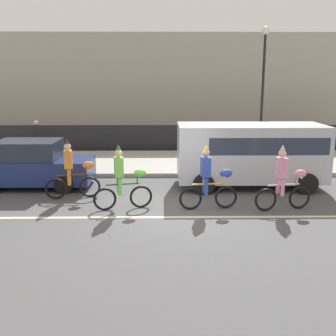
# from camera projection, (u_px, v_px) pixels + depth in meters

# --- Properties ---
(ground_plane) EXTENTS (80.00, 80.00, 0.00)m
(ground_plane) POSITION_uv_depth(u_px,v_px,m) (176.00, 211.00, 11.24)
(ground_plane) COLOR #4C4C4F
(road_centre_line) EXTENTS (36.00, 0.14, 0.01)m
(road_centre_line) POSITION_uv_depth(u_px,v_px,m) (177.00, 217.00, 10.75)
(road_centre_line) COLOR beige
(road_centre_line) RESTS_ON ground
(sidewalk_curb) EXTENTS (60.00, 5.00, 0.15)m
(sidewalk_curb) POSITION_uv_depth(u_px,v_px,m) (172.00, 162.00, 17.56)
(sidewalk_curb) COLOR #9E9B93
(sidewalk_curb) RESTS_ON ground
(fence_line) EXTENTS (40.00, 0.08, 1.40)m
(fence_line) POSITION_uv_depth(u_px,v_px,m) (170.00, 139.00, 20.25)
(fence_line) COLOR black
(fence_line) RESTS_ON ground
(building_backdrop) EXTENTS (28.00, 8.00, 6.47)m
(building_backdrop) POSITION_uv_depth(u_px,v_px,m) (125.00, 86.00, 28.04)
(building_backdrop) COLOR #B2A899
(building_backdrop) RESTS_ON ground
(parade_cyclist_orange) EXTENTS (1.70, 0.54, 1.92)m
(parade_cyclist_orange) POSITION_uv_depth(u_px,v_px,m) (73.00, 172.00, 12.30)
(parade_cyclist_orange) COLOR black
(parade_cyclist_orange) RESTS_ON ground
(parade_cyclist_lime) EXTENTS (1.69, 0.57, 1.92)m
(parade_cyclist_lime) POSITION_uv_depth(u_px,v_px,m) (123.00, 181.00, 11.25)
(parade_cyclist_lime) COLOR black
(parade_cyclist_lime) RESTS_ON ground
(parade_cyclist_cobalt) EXTENTS (1.72, 0.51, 1.92)m
(parade_cyclist_cobalt) POSITION_uv_depth(u_px,v_px,m) (209.00, 181.00, 11.26)
(parade_cyclist_cobalt) COLOR black
(parade_cyclist_cobalt) RESTS_ON ground
(parade_cyclist_pink) EXTENTS (1.70, 0.54, 1.92)m
(parade_cyclist_pink) POSITION_uv_depth(u_px,v_px,m) (284.00, 182.00, 11.18)
(parade_cyclist_pink) COLOR black
(parade_cyclist_pink) RESTS_ON ground
(parked_van_silver) EXTENTS (5.00, 2.22, 2.18)m
(parked_van_silver) POSITION_uv_depth(u_px,v_px,m) (252.00, 150.00, 13.62)
(parked_van_silver) COLOR silver
(parked_van_silver) RESTS_ON ground
(parked_car_navy) EXTENTS (4.10, 1.92, 1.64)m
(parked_car_navy) POSITION_uv_depth(u_px,v_px,m) (32.00, 165.00, 13.63)
(parked_car_navy) COLOR navy
(parked_car_navy) RESTS_ON ground
(street_lamp_post) EXTENTS (0.36, 0.36, 5.86)m
(street_lamp_post) POSITION_uv_depth(u_px,v_px,m) (263.00, 73.00, 18.05)
(street_lamp_post) COLOR black
(street_lamp_post) RESTS_ON sidewalk_curb
(pedestrian_onlooker) EXTENTS (0.32, 0.20, 1.62)m
(pedestrian_onlooker) POSITION_uv_depth(u_px,v_px,m) (37.00, 136.00, 18.83)
(pedestrian_onlooker) COLOR #33333D
(pedestrian_onlooker) RESTS_ON sidewalk_curb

